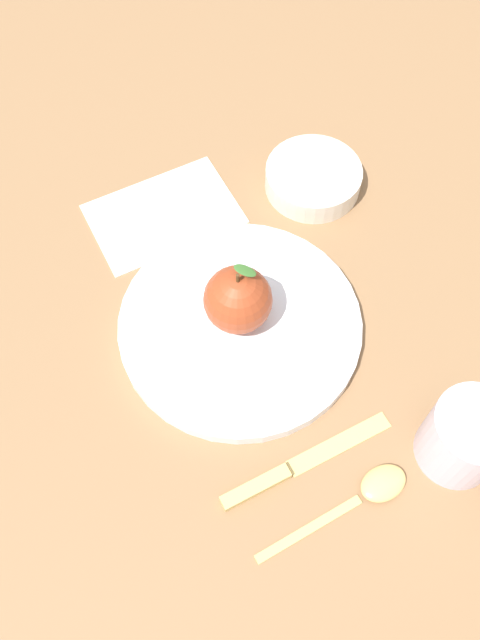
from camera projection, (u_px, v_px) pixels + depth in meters
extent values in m
plane|color=olive|center=(234.00, 346.00, 0.72)|extent=(2.40, 2.40, 0.00)
cylinder|color=white|center=(240.00, 325.00, 0.72)|extent=(0.27, 0.27, 0.02)
torus|color=white|center=(240.00, 323.00, 0.72)|extent=(0.27, 0.27, 0.01)
sphere|color=#9E3D1E|center=(238.00, 300.00, 0.68)|extent=(0.07, 0.07, 0.07)
cylinder|color=#4C3319|center=(238.00, 279.00, 0.65)|extent=(0.00, 0.00, 0.01)
ellipsoid|color=#386628|center=(245.00, 271.00, 0.65)|extent=(0.02, 0.03, 0.01)
cylinder|color=silver|center=(313.00, 178.00, 0.81)|extent=(0.12, 0.12, 0.03)
torus|color=silver|center=(314.00, 172.00, 0.80)|extent=(0.12, 0.12, 0.01)
cylinder|color=#B7AF9F|center=(314.00, 173.00, 0.80)|extent=(0.09, 0.09, 0.01)
cylinder|color=silver|center=(465.00, 437.00, 0.62)|extent=(0.08, 0.08, 0.08)
torus|color=silver|center=(478.00, 424.00, 0.59)|extent=(0.08, 0.08, 0.01)
cylinder|color=#958B99|center=(478.00, 424.00, 0.59)|extent=(0.06, 0.06, 0.01)
cube|color=#D8B766|center=(338.00, 445.00, 0.66)|extent=(0.12, 0.05, 0.00)
cube|color=#D8B766|center=(256.00, 487.00, 0.64)|extent=(0.07, 0.03, 0.01)
ellipsoid|color=#D8B766|center=(381.00, 486.00, 0.64)|extent=(0.05, 0.04, 0.01)
cube|color=#D8B766|center=(309.00, 529.00, 0.62)|extent=(0.11, 0.04, 0.01)
cube|color=silver|center=(164.00, 214.00, 0.80)|extent=(0.20, 0.16, 0.00)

